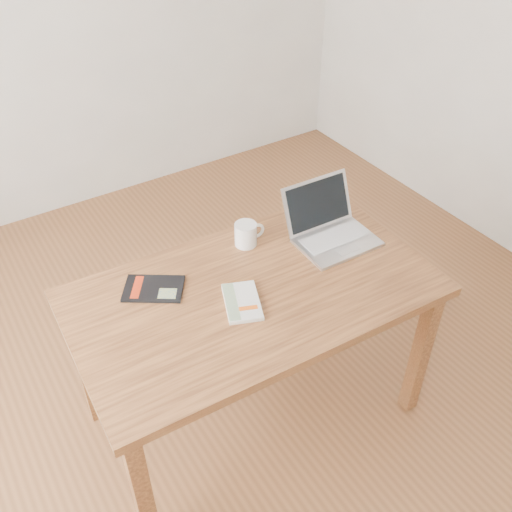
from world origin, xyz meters
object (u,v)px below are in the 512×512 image
laptop (330,228)px  desk (253,306)px  white_guidebook (242,302)px  black_guidebook (154,289)px  coffee_mug (246,234)px

laptop → desk: bearing=-165.0°
white_guidebook → laptop: (0.53, 0.15, 0.04)m
white_guidebook → laptop: size_ratio=0.71×
desk → black_guidebook: black_guidebook is taller
coffee_mug → black_guidebook: bearing=-168.9°
desk → black_guidebook: size_ratio=5.28×
coffee_mug → desk: bearing=-112.3°
laptop → coffee_mug: 0.36m
desk → white_guidebook: bearing=-148.0°
desk → coffee_mug: (0.13, 0.26, 0.14)m
white_guidebook → laptop: 0.55m
black_guidebook → coffee_mug: size_ratio=2.00×
white_guidebook → laptop: bearing=37.7°
black_guidebook → laptop: size_ratio=0.80×
desk → coffee_mug: bearing=65.7°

